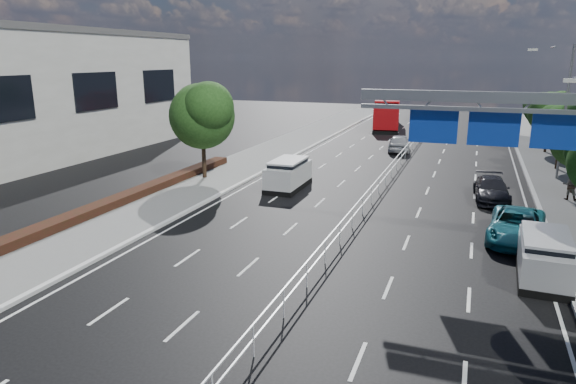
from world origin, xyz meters
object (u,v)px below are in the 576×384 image
(overhead_gantry, at_px, (514,123))
(near_car_dark, at_px, (417,114))
(white_minivan, at_px, (288,174))
(silver_minivan, at_px, (544,257))
(parked_car_dark, at_px, (492,189))
(pedestrian_b, at_px, (570,185))
(red_bus, at_px, (387,113))
(parked_car_teal, at_px, (517,226))
(near_car_silver, at_px, (399,143))

(overhead_gantry, distance_m, near_car_dark, 49.88)
(white_minivan, relative_size, silver_minivan, 1.03)
(silver_minivan, distance_m, parked_car_dark, 11.22)
(silver_minivan, height_order, pedestrian_b, pedestrian_b)
(overhead_gantry, bearing_deg, white_minivan, 148.81)
(white_minivan, xyz_separation_m, parked_car_dark, (12.20, 1.42, -0.26))
(red_bus, distance_m, parked_car_teal, 39.08)
(white_minivan, height_order, parked_car_dark, white_minivan)
(white_minivan, xyz_separation_m, red_bus, (1.01, 31.55, 0.90))
(red_bus, relative_size, silver_minivan, 2.83)
(red_bus, distance_m, pedestrian_b, 32.81)
(silver_minivan, bearing_deg, pedestrian_b, 80.27)
(white_minivan, relative_size, red_bus, 0.36)
(parked_car_teal, relative_size, pedestrian_b, 2.94)
(white_minivan, xyz_separation_m, near_car_silver, (4.70, 16.08, -0.16))
(silver_minivan, xyz_separation_m, parked_car_dark, (-1.67, 11.09, -0.19))
(overhead_gantry, height_order, near_car_dark, overhead_gantry)
(overhead_gantry, distance_m, white_minivan, 15.27)
(near_car_dark, bearing_deg, pedestrian_b, 103.19)
(near_car_silver, distance_m, silver_minivan, 27.33)
(white_minivan, distance_m, parked_car_dark, 12.28)
(silver_minivan, bearing_deg, parked_car_dark, 100.67)
(red_bus, relative_size, near_car_silver, 2.67)
(white_minivan, height_order, red_bus, red_bus)
(silver_minivan, distance_m, pedestrian_b, 12.54)
(overhead_gantry, relative_size, red_bus, 0.85)
(overhead_gantry, relative_size, silver_minivan, 2.41)
(parked_car_teal, bearing_deg, pedestrian_b, 74.16)
(near_car_silver, height_order, near_car_dark, near_car_silver)
(white_minivan, height_order, silver_minivan, white_minivan)
(white_minivan, bearing_deg, silver_minivan, -35.02)
(parked_car_teal, height_order, pedestrian_b, pedestrian_b)
(white_minivan, xyz_separation_m, near_car_dark, (3.45, 41.29, -0.22))
(overhead_gantry, height_order, parked_car_teal, overhead_gantry)
(near_car_silver, bearing_deg, silver_minivan, 103.08)
(red_bus, height_order, near_car_dark, red_bus)
(near_car_dark, relative_size, pedestrian_b, 2.49)
(near_car_silver, distance_m, pedestrian_b, 17.88)
(near_car_silver, relative_size, parked_car_teal, 0.88)
(silver_minivan, distance_m, parked_car_teal, 4.16)
(red_bus, height_order, parked_car_dark, red_bus)
(near_car_dark, relative_size, parked_car_teal, 0.85)
(silver_minivan, bearing_deg, red_bus, 109.43)
(white_minivan, bearing_deg, parked_car_dark, 6.50)
(near_car_dark, xyz_separation_m, pedestrian_b, (12.99, -38.69, 0.30))
(parked_car_dark, bearing_deg, parked_car_teal, -86.21)
(near_car_dark, bearing_deg, parked_car_teal, 96.33)
(overhead_gantry, xyz_separation_m, white_minivan, (-12.44, 7.53, -4.68))
(parked_car_dark, bearing_deg, red_bus, 106.37)
(parked_car_dark, xyz_separation_m, pedestrian_b, (4.24, 1.18, 0.34))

